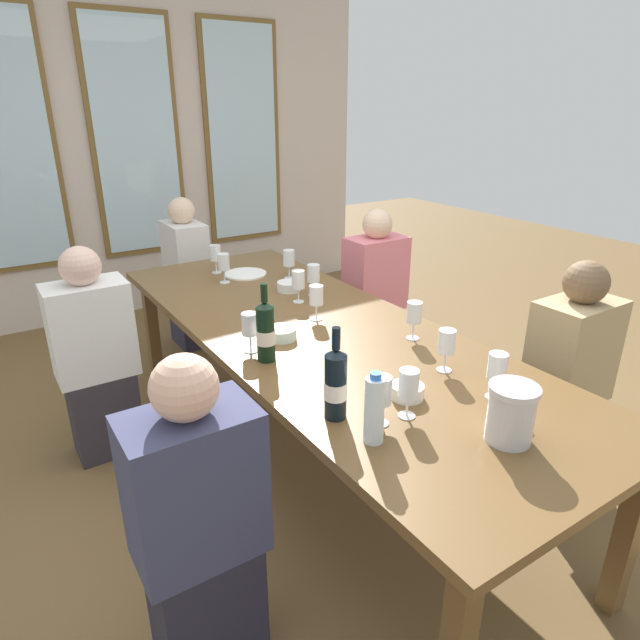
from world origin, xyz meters
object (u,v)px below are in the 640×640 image
Objects in this scene: dining_table at (318,340)px; wine_glass_6 at (381,391)px; wine_bottle_1 at (336,384)px; tasting_bowl_2 at (289,286)px; wine_glass_5 at (414,314)px; wine_glass_9 at (314,275)px; wine_glass_7 at (289,259)px; wine_glass_0 at (250,326)px; seated_person_1 at (567,384)px; white_plate_0 at (245,274)px; wine_bottle_0 at (266,331)px; seated_person_4 at (188,277)px; seated_person_3 at (374,297)px; wine_glass_11 at (446,344)px; seated_person_2 at (96,360)px; seated_person_0 at (199,530)px; wine_glass_1 at (215,254)px; metal_pitcher at (511,413)px; tasting_bowl_1 at (281,333)px; water_bottle at (374,410)px; tasting_bowl_0 at (407,391)px; wine_glass_3 at (224,263)px; wine_glass_10 at (409,385)px; wine_glass_8 at (298,281)px; wine_glass_4 at (497,367)px; wine_glass_2 at (316,296)px.

wine_glass_6 is at bearing -108.67° from dining_table.
wine_bottle_1 is 1.34m from tasting_bowl_2.
wine_glass_9 is (-0.06, 0.74, -0.00)m from wine_glass_5.
wine_glass_6 is 1.00× the size of wine_glass_7.
seated_person_1 reaches higher than wine_glass_0.
white_plate_0 is 0.79× the size of wine_bottle_0.
seated_person_4 reaches higher than wine_bottle_0.
seated_person_3 is at bearing 59.71° from wine_glass_5.
wine_glass_11 is 0.16× the size of seated_person_2.
seated_person_0 is at bearing -109.59° from seated_person_4.
wine_glass_9 is (0.28, -0.69, -0.00)m from wine_glass_1.
wine_glass_1 is 1.47m from wine_glass_5.
dining_table is at bearing 38.41° from seated_person_0.
seated_person_0 and seated_person_2 have the same top height.
seated_person_2 reaches higher than wine_glass_9.
metal_pitcher is at bearing -92.21° from white_plate_0.
tasting_bowl_1 is at bearing -45.92° from seated_person_2.
wine_glass_7 reaches higher than tasting_bowl_1.
wine_glass_6 is (0.10, -0.12, -0.01)m from wine_bottle_1.
tasting_bowl_0 is at bearing 28.39° from water_bottle.
tasting_bowl_2 is at bearing 54.01° from wine_bottle_0.
wine_glass_6 reaches higher than tasting_bowl_0.
seated_person_0 reaches higher than wine_glass_11.
wine_glass_3 is 1.70m from wine_glass_10.
wine_glass_8 is (0.47, 0.53, -0.01)m from wine_bottle_0.
seated_person_2 reaches higher than dining_table.
white_plate_0 is 0.23× the size of seated_person_4.
wine_bottle_1 reaches higher than dining_table.
seated_person_4 is at bearing 90.23° from metal_pitcher.
seated_person_4 is (0.20, 1.78, -0.24)m from tasting_bowl_1.
wine_glass_3 is (0.30, 0.94, 0.00)m from wine_glass_0.
wine_glass_1 is at bearing 101.77° from wine_glass_8.
seated_person_3 is at bearing 29.99° from wine_glass_0.
seated_person_0 is (-0.99, -1.06, -0.33)m from wine_glass_8.
seated_person_4 reaches higher than tasting_bowl_0.
tasting_bowl_1 is 0.60m from wine_glass_5.
wine_bottle_0 is at bearing 90.73° from water_bottle.
wine_bottle_1 reaches higher than wine_glass_10.
wine_glass_4 is 0.78m from seated_person_1.
water_bottle is at bearing -151.61° from tasting_bowl_0.
water_bottle is 0.22× the size of seated_person_0.
wine_bottle_0 is 0.30× the size of seated_person_2.
seated_person_3 is at bearing 54.79° from wine_glass_10.
wine_glass_6 is 0.11m from wine_glass_10.
seated_person_4 is (0.37, 1.83, -0.33)m from wine_glass_0.
wine_glass_2 is (0.41, 0.96, 0.01)m from water_bottle.
tasting_bowl_1 is at bearing -122.88° from tasting_bowl_2.
water_bottle is at bearing -140.99° from wine_glass_6.
wine_glass_8 is at bearing -85.43° from seated_person_4.
wine_bottle_1 reaches higher than water_bottle.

